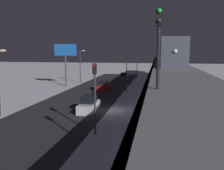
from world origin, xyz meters
TOP-DOWN VIEW (x-y plane):
  - ground_plane at (0.00, 0.00)m, footprint 240.00×240.00m
  - avenue_asphalt at (5.86, 0.00)m, footprint 11.00×96.15m
  - elevated_railway at (-7.31, -0.00)m, footprint 5.00×96.15m
  - subway_train at (-7.40, -24.24)m, footprint 2.94×55.47m
  - rail_signal at (-5.64, 17.34)m, footprint 0.36×0.41m
  - sedan_green at (2.66, -31.51)m, footprint 1.91×4.71m
  - sedan_white at (2.66, 1.03)m, footprint 1.80×4.55m
  - sedan_red at (4.46, -15.20)m, footprint 1.80×4.38m
  - traffic_light_near at (-0.24, 9.06)m, footprint 0.32×0.44m
  - traffic_light_mid at (-0.24, -13.52)m, footprint 0.32×0.44m
  - traffic_light_far at (-0.24, -36.09)m, footprint 0.32×0.44m
  - commercial_billboard at (13.42, -19.11)m, footprint 4.80×0.36m
  - street_lamp_far at (11.94, -25.00)m, footprint 1.35×0.44m

SIDE VIEW (x-z plane):
  - ground_plane at x=0.00m, z-range 0.00..0.00m
  - avenue_asphalt at x=5.86m, z-range 0.00..0.01m
  - sedan_green at x=2.66m, z-range -0.20..1.77m
  - sedan_white at x=2.66m, z-range -0.19..1.78m
  - sedan_red at x=4.46m, z-range -0.19..1.78m
  - traffic_light_near at x=-0.24m, z-range 1.00..7.40m
  - traffic_light_mid at x=-0.24m, z-range 1.00..7.40m
  - traffic_light_far at x=-0.24m, z-range 1.00..7.40m
  - street_lamp_far at x=11.94m, z-range 0.99..8.64m
  - elevated_railway at x=-7.31m, z-range 2.05..7.64m
  - commercial_billboard at x=13.42m, z-range 2.38..11.28m
  - subway_train at x=-7.40m, z-range 5.67..9.07m
  - rail_signal at x=-5.64m, z-range 6.32..10.32m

